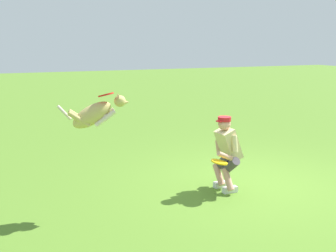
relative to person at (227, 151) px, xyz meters
The scene contains 5 objects.
ground_plane 0.93m from the person, behind, with size 60.00×60.00×0.00m, color #527B27.
person is the anchor object (origin of this frame).
dog 2.35m from the person, ahead, with size 1.03×0.38×0.57m.
frisbee_flying 2.32m from the person, ahead, with size 0.23×0.23×0.02m, color red.
frisbee_held 0.40m from the person, 41.79° to the left, with size 0.27×0.27×0.02m, color yellow.
Camera 1 is at (4.00, 5.46, 2.49)m, focal length 41.47 mm.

